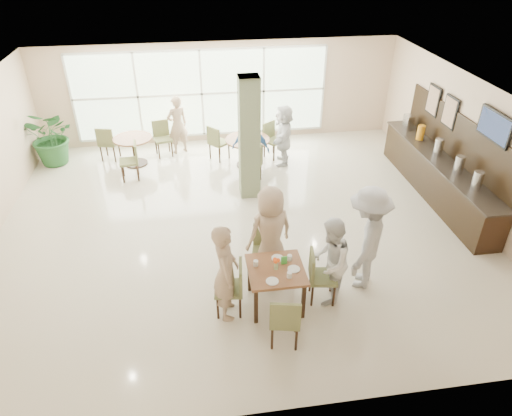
{
  "coord_description": "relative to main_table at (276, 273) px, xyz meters",
  "views": [
    {
      "loc": [
        -0.81,
        -8.09,
        5.5
      ],
      "look_at": [
        0.2,
        -1.2,
        1.1
      ],
      "focal_mm": 32.0,
      "sensor_mm": 36.0,
      "label": 1
    }
  ],
  "objects": [
    {
      "name": "ground",
      "position": [
        -0.33,
        2.51,
        -0.65
      ],
      "size": [
        10.0,
        10.0,
        0.0
      ],
      "primitive_type": "plane",
      "color": "beige",
      "rests_on": "ground"
    },
    {
      "name": "room_shell",
      "position": [
        -0.33,
        2.51,
        1.05
      ],
      "size": [
        10.0,
        10.0,
        10.0
      ],
      "color": "white",
      "rests_on": "ground"
    },
    {
      "name": "window_bank",
      "position": [
        -0.83,
        6.97,
        0.75
      ],
      "size": [
        7.0,
        0.04,
        7.0
      ],
      "color": "silver",
      "rests_on": "ground"
    },
    {
      "name": "column",
      "position": [
        0.07,
        3.71,
        0.75
      ],
      "size": [
        0.45,
        0.45,
        2.8
      ],
      "primitive_type": "cube",
      "color": "#5F6D4C",
      "rests_on": "ground"
    },
    {
      "name": "main_table",
      "position": [
        0.0,
        0.0,
        0.0
      ],
      "size": [
        0.91,
        0.91,
        0.75
      ],
      "color": "brown",
      "rests_on": "ground"
    },
    {
      "name": "round_table_left",
      "position": [
        -2.72,
        5.71,
        -0.1
      ],
      "size": [
        1.01,
        1.01,
        0.75
      ],
      "color": "brown",
      "rests_on": "ground"
    },
    {
      "name": "round_table_right",
      "position": [
        0.22,
        5.18,
        -0.07
      ],
      "size": [
        1.15,
        1.15,
        0.75
      ],
      "color": "brown",
      "rests_on": "ground"
    },
    {
      "name": "chairs_main_table",
      "position": [
        -0.01,
        -0.02,
        -0.18
      ],
      "size": [
        2.09,
        2.15,
        0.95
      ],
      "color": "#596236",
      "rests_on": "ground"
    },
    {
      "name": "chairs_table_left",
      "position": [
        -2.72,
        5.7,
        -0.18
      ],
      "size": [
        1.97,
        1.77,
        0.95
      ],
      "color": "#596236",
      "rests_on": "ground"
    },
    {
      "name": "chairs_table_right",
      "position": [
        0.23,
        5.18,
        -0.18
      ],
      "size": [
        2.1,
        2.06,
        0.95
      ],
      "color": "#596236",
      "rests_on": "ground"
    },
    {
      "name": "tabletop_clutter",
      "position": [
        0.05,
        0.0,
        0.16
      ],
      "size": [
        0.73,
        0.75,
        0.21
      ],
      "color": "white",
      "rests_on": "main_table"
    },
    {
      "name": "buffet_counter",
      "position": [
        4.37,
        3.02,
        -0.1
      ],
      "size": [
        0.64,
        4.7,
        1.95
      ],
      "color": "black",
      "rests_on": "ground"
    },
    {
      "name": "wall_tv",
      "position": [
        4.6,
        1.91,
        1.5
      ],
      "size": [
        0.06,
        1.0,
        0.58
      ],
      "color": "black",
      "rests_on": "ground"
    },
    {
      "name": "framed_art_a",
      "position": [
        4.61,
        3.51,
        1.2
      ],
      "size": [
        0.05,
        0.55,
        0.7
      ],
      "color": "black",
      "rests_on": "ground"
    },
    {
      "name": "framed_art_b",
      "position": [
        4.61,
        4.31,
        1.2
      ],
      "size": [
        0.05,
        0.55,
        0.7
      ],
      "color": "black",
      "rests_on": "ground"
    },
    {
      "name": "potted_plant",
      "position": [
        -4.78,
        6.05,
        0.11
      ],
      "size": [
        1.8,
        1.8,
        1.52
      ],
      "primitive_type": "imported",
      "rotation": [
        0.0,
        0.0,
        -0.41
      ],
      "color": "#255D2A",
      "rests_on": "ground"
    },
    {
      "name": "teen_left",
      "position": [
        -0.82,
        -0.1,
        0.21
      ],
      "size": [
        0.43,
        0.64,
        1.72
      ],
      "primitive_type": "imported",
      "rotation": [
        0.0,
        0.0,
        1.54
      ],
      "color": "tan",
      "rests_on": "ground"
    },
    {
      "name": "teen_far",
      "position": [
        0.05,
        0.82,
        0.23
      ],
      "size": [
        0.97,
        0.73,
        1.77
      ],
      "primitive_type": "imported",
      "rotation": [
        0.0,
        0.0,
        3.47
      ],
      "color": "tan",
      "rests_on": "ground"
    },
    {
      "name": "teen_right",
      "position": [
        0.89,
        -0.01,
        0.14
      ],
      "size": [
        0.87,
        0.95,
        1.59
      ],
      "primitive_type": "imported",
      "rotation": [
        0.0,
        0.0,
        -2.0
      ],
      "color": "white",
      "rests_on": "ground"
    },
    {
      "name": "teen_standing",
      "position": [
        1.6,
        0.3,
        0.31
      ],
      "size": [
        1.26,
        1.43,
        1.92
      ],
      "primitive_type": "imported",
      "rotation": [
        0.0,
        0.0,
        -2.13
      ],
      "color": "#ADAEB0",
      "rests_on": "ground"
    },
    {
      "name": "adult_a",
      "position": [
        0.2,
        4.45,
        0.15
      ],
      "size": [
        1.07,
        0.84,
        1.59
      ],
      "primitive_type": "imported",
      "rotation": [
        0.0,
        0.0,
        -0.39
      ],
      "color": "#4585CF",
      "rests_on": "ground"
    },
    {
      "name": "adult_b",
      "position": [
        1.16,
        5.21,
        0.15
      ],
      "size": [
        0.97,
        1.59,
        1.59
      ],
      "primitive_type": "imported",
      "rotation": [
        0.0,
        0.0,
        -1.81
      ],
      "color": "white",
      "rests_on": "ground"
    },
    {
      "name": "adult_standing",
      "position": [
        -1.56,
        6.27,
        0.15
      ],
      "size": [
        0.69,
        0.59,
        1.6
      ],
      "primitive_type": "imported",
      "rotation": [
        0.0,
        0.0,
        3.56
      ],
      "color": "tan",
      "rests_on": "ground"
    }
  ]
}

